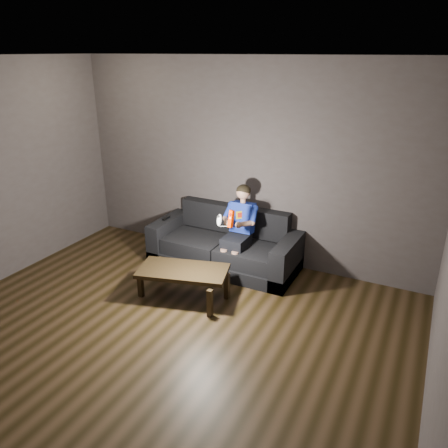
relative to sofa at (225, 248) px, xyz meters
The scene contains 9 objects.
floor 2.14m from the sofa, 86.86° to the right, with size 5.00×5.00×0.00m, color black.
back_wall 1.17m from the sofa, 73.02° to the left, with size 5.00×0.04×2.70m, color #3F3736.
ceiling 3.24m from the sofa, 86.86° to the right, with size 5.00×5.00×0.02m, color silver.
sofa is the anchor object (origin of this frame).
child 0.48m from the sofa, 11.93° to the right, with size 0.44×0.55×1.09m.
wii_remote_red 0.85m from the sofa, 56.66° to the right, with size 0.07×0.09×0.21m.
nunchuk_white 0.77m from the sofa, 72.00° to the right, with size 0.06×0.09×0.16m.
wii_remote_black 0.95m from the sofa, behind, with size 0.04×0.15×0.03m.
coffee_table 0.99m from the sofa, 93.31° to the right, with size 1.13×0.77×0.37m.
Camera 1 is at (2.29, -2.69, 2.75)m, focal length 35.00 mm.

